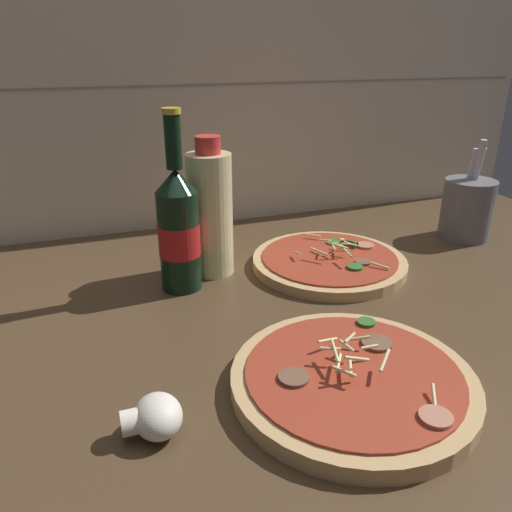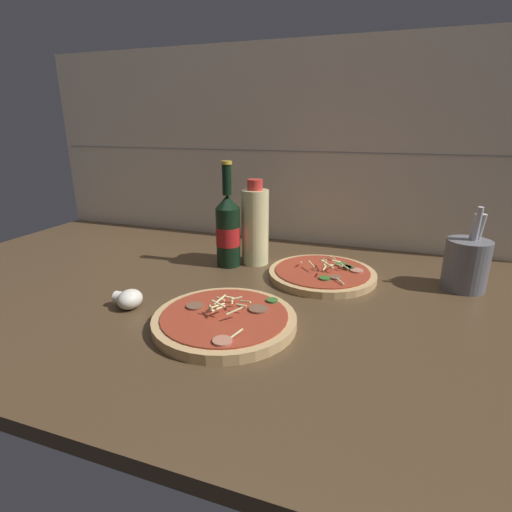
{
  "view_description": "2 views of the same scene",
  "coord_description": "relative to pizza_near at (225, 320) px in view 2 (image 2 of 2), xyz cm",
  "views": [
    {
      "loc": [
        -16.99,
        -51.62,
        37.04
      ],
      "look_at": [
        3.93,
        8.1,
        10.09
      ],
      "focal_mm": 35.0,
      "sensor_mm": 36.0,
      "label": 1
    },
    {
      "loc": [
        34.95,
        -73.18,
        37.91
      ],
      "look_at": [
        5.56,
        9.08,
        8.72
      ],
      "focal_mm": 28.0,
      "sensor_mm": 36.0,
      "label": 2
    }
  ],
  "objects": [
    {
      "name": "mushroom_left",
      "position": [
        -21.14,
        0.33,
        0.81
      ],
      "size": [
        5.79,
        5.51,
        3.86
      ],
      "color": "white",
      "rests_on": "counter_slab"
    },
    {
      "name": "utensil_crock",
      "position": [
        43.32,
        33.95,
        4.82
      ],
      "size": [
        9.39,
        9.39,
        18.75
      ],
      "color": "slate",
      "rests_on": "counter_slab"
    },
    {
      "name": "pizza_far",
      "position": [
        12.39,
        29.76,
        -0.13
      ],
      "size": [
        25.56,
        25.56,
        4.7
      ],
      "color": "tan",
      "rests_on": "counter_slab"
    },
    {
      "name": "oil_bottle",
      "position": [
        -6.55,
        34.64,
        9.01
      ],
      "size": [
        7.07,
        7.07,
        22.03
      ],
      "color": "beige",
      "rests_on": "counter_slab"
    },
    {
      "name": "beer_bottle",
      "position": [
        -12.43,
        30.54,
        8.51
      ],
      "size": [
        6.19,
        6.19,
        26.71
      ],
      "color": "black",
      "rests_on": "counter_slab"
    },
    {
      "name": "tile_backsplash",
      "position": [
        -7.48,
        58.83,
        26.39
      ],
      "size": [
        160.0,
        1.13,
        60.0
      ],
      "color": "beige",
      "rests_on": "ground"
    },
    {
      "name": "pizza_near",
      "position": [
        0.0,
        0.0,
        0.0
      ],
      "size": [
        26.41,
        26.41,
        5.42
      ],
      "color": "tan",
      "rests_on": "counter_slab"
    },
    {
      "name": "counter_slab",
      "position": [
        -7.48,
        13.33,
        -2.36
      ],
      "size": [
        160.0,
        90.0,
        2.5
      ],
      "color": "#4C3823",
      "rests_on": "ground"
    }
  ]
}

